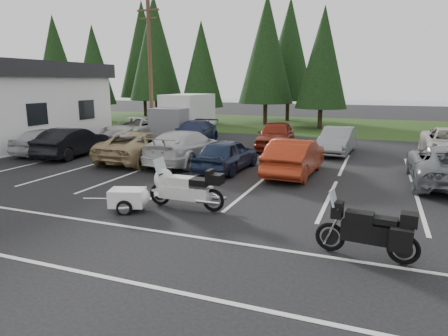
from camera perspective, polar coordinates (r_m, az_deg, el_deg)
ground at (r=13.18m, az=0.16°, el=-4.19°), size 120.00×120.00×0.00m
grass_strip at (r=36.28m, az=14.01°, el=5.92°), size 80.00×16.00×0.01m
lake_water at (r=66.90m, az=20.96°, el=8.16°), size 70.00×50.00×0.02m
utility_pole at (r=27.91m, az=-10.50°, el=13.97°), size 1.60×0.26×9.00m
box_truck at (r=27.44m, az=-6.10°, el=7.35°), size 2.40×5.60×2.90m
stall_markings at (r=14.99m, az=2.91°, el=-2.17°), size 32.00×16.00×0.01m
conifer_0 at (r=47.35m, az=-22.97°, el=14.26°), size 4.58×4.58×10.66m
conifer_1 at (r=42.39m, az=-18.10°, el=13.83°), size 3.96×3.96×9.22m
conifer_2 at (r=40.37m, az=-9.84°, el=16.57°), size 5.10×5.10×11.89m
conifer_3 at (r=36.48m, az=-3.24°, el=14.57°), size 3.87×3.87×9.02m
conifer_4 at (r=36.10m, az=6.09°, el=16.55°), size 4.80×4.80×11.17m
conifer_5 at (r=33.76m, az=13.96°, el=15.05°), size 4.14×4.14×9.63m
conifer_back_a at (r=46.05m, az=-11.51°, el=16.24°), size 5.28×5.28×12.30m
conifer_back_b at (r=40.34m, az=9.33°, el=16.33°), size 4.97×4.97×11.58m
car_near_0 at (r=23.04m, az=-23.89°, el=3.63°), size 2.07×4.32×1.42m
car_near_1 at (r=21.73m, az=-20.84°, el=3.48°), size 1.97×4.59×1.47m
car_near_2 at (r=19.56m, az=-11.62°, el=3.11°), size 2.42×5.21×1.44m
car_near_3 at (r=18.69m, az=-5.46°, el=3.04°), size 2.22×5.33×1.54m
car_near_4 at (r=17.00m, az=0.43°, el=1.93°), size 1.87×4.16×1.39m
car_near_5 at (r=16.46m, az=10.10°, el=1.60°), size 1.79×4.62×1.50m
car_near_6 at (r=16.73m, az=29.18°, el=0.34°), size 2.48×5.28×1.46m
car_far_0 at (r=26.60m, az=-12.61°, el=5.48°), size 2.68×5.54×1.52m
car_far_1 at (r=24.26m, az=-4.36°, el=5.00°), size 2.42×5.05×1.42m
car_far_2 at (r=22.76m, az=7.41°, el=4.65°), size 2.30×4.76×1.57m
car_far_3 at (r=21.96m, az=15.89°, el=3.80°), size 1.77×4.33×1.40m
touring_motorcycle at (r=11.90m, az=-5.51°, el=-2.29°), size 2.71×0.84×1.50m
cargo_trailer at (r=12.04m, az=-13.59°, el=-4.45°), size 1.64×1.24×0.67m
adventure_motorcycle at (r=9.09m, az=19.71°, el=-7.74°), size 2.46×1.07×1.45m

